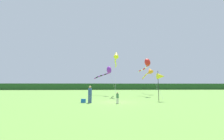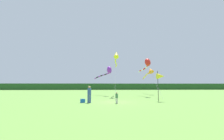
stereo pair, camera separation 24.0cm
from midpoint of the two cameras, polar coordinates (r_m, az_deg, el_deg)
The scene contains 10 objects.
ground_plane at distance 16.81m, azimuth 1.53°, elevation -12.09°, with size 120.00×120.00×0.00m, color #6B9E42.
distant_treeline at distance 61.68m, azimuth -1.82°, elevation -6.35°, with size 108.00×3.29×2.51m, color #234C23.
person_adult at distance 15.97m, azimuth -8.22°, elevation -8.80°, with size 0.39×0.39×1.77m.
person_child at distance 15.31m, azimuth 2.25°, elevation -10.28°, with size 0.25×0.25×1.16m.
cooler_box at distance 16.39m, azimuth -10.66°, elevation -11.46°, with size 0.48×0.32×0.40m, color #1959B2.
banner_flag_pole at distance 18.55m, azimuth 18.37°, elevation -2.37°, with size 0.90×0.70×3.52m.
kite_red at distance 25.71m, azimuth 13.52°, elevation 2.59°, with size 1.57×7.62×6.45m.
kite_orange at distance 31.69m, azimuth 14.43°, elevation -0.36°, with size 1.19×8.77×5.64m.
kite_yellow at distance 24.82m, azimuth 1.89°, elevation 5.34°, with size 1.11×9.05×7.57m.
kite_purple at distance 27.03m, azimuth -1.26°, elevation -0.34°, with size 4.14×4.86×5.33m.
Camera 2 is at (-1.21, -16.67, 1.84)m, focal length 23.99 mm.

